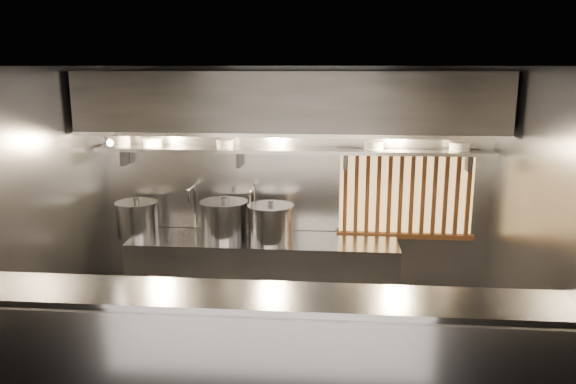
# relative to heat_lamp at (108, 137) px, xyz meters

# --- Properties ---
(floor) EXTENTS (4.50, 4.50, 0.00)m
(floor) POSITION_rel_heat_lamp_xyz_m (1.90, -0.85, -2.07)
(floor) COLOR black
(floor) RESTS_ON ground
(ceiling) EXTENTS (4.50, 4.50, 0.00)m
(ceiling) POSITION_rel_heat_lamp_xyz_m (1.90, -0.85, 0.73)
(ceiling) COLOR black
(ceiling) RESTS_ON wall_back
(wall_back) EXTENTS (4.50, 0.00, 4.50)m
(wall_back) POSITION_rel_heat_lamp_xyz_m (1.90, 0.65, -0.67)
(wall_back) COLOR gray
(wall_back) RESTS_ON floor
(wall_left) EXTENTS (0.00, 3.00, 3.00)m
(wall_left) POSITION_rel_heat_lamp_xyz_m (-0.35, -0.85, -0.67)
(wall_left) COLOR gray
(wall_left) RESTS_ON floor
(wall_right) EXTENTS (0.00, 3.00, 3.00)m
(wall_right) POSITION_rel_heat_lamp_xyz_m (4.15, -0.85, -0.67)
(wall_right) COLOR gray
(wall_right) RESTS_ON floor
(serving_counter) EXTENTS (4.50, 0.56, 1.13)m
(serving_counter) POSITION_rel_heat_lamp_xyz_m (1.90, -1.81, -1.50)
(serving_counter) COLOR #99999E
(serving_counter) RESTS_ON floor
(cooking_bench) EXTENTS (3.00, 0.70, 0.90)m
(cooking_bench) POSITION_rel_heat_lamp_xyz_m (1.60, 0.28, -1.62)
(cooking_bench) COLOR #99999E
(cooking_bench) RESTS_ON floor
(bowl_shelf) EXTENTS (4.40, 0.34, 0.04)m
(bowl_shelf) POSITION_rel_heat_lamp_xyz_m (1.90, 0.47, -0.19)
(bowl_shelf) COLOR #99999E
(bowl_shelf) RESTS_ON wall_back
(exhaust_hood) EXTENTS (4.40, 0.81, 0.65)m
(exhaust_hood) POSITION_rel_heat_lamp_xyz_m (1.90, 0.25, 0.36)
(exhaust_hood) COLOR #2D2D30
(exhaust_hood) RESTS_ON ceiling
(wood_screen) EXTENTS (1.56, 0.09, 1.04)m
(wood_screen) POSITION_rel_heat_lamp_xyz_m (3.20, 0.60, -0.69)
(wood_screen) COLOR #FFCD72
(wood_screen) RESTS_ON wall_back
(faucet_left) EXTENTS (0.04, 0.30, 0.50)m
(faucet_left) POSITION_rel_heat_lamp_xyz_m (0.75, 0.52, -0.76)
(faucet_left) COLOR silver
(faucet_left) RESTS_ON wall_back
(faucet_right) EXTENTS (0.04, 0.30, 0.50)m
(faucet_right) POSITION_rel_heat_lamp_xyz_m (1.45, 0.52, -0.76)
(faucet_right) COLOR silver
(faucet_right) RESTS_ON wall_back
(heat_lamp) EXTENTS (0.25, 0.35, 0.20)m
(heat_lamp) POSITION_rel_heat_lamp_xyz_m (0.00, 0.00, 0.00)
(heat_lamp) COLOR #99999E
(heat_lamp) RESTS_ON exhaust_hood
(pendant_bulb) EXTENTS (0.09, 0.09, 0.19)m
(pendant_bulb) POSITION_rel_heat_lamp_xyz_m (1.80, 0.35, -0.11)
(pendant_bulb) COLOR #2D2D30
(pendant_bulb) RESTS_ON exhaust_hood
(stock_pot_left) EXTENTS (0.49, 0.49, 0.43)m
(stock_pot_left) POSITION_rel_heat_lamp_xyz_m (0.15, 0.31, -0.97)
(stock_pot_left) COLOR #99999E
(stock_pot_left) RESTS_ON cooking_bench
(stock_pot_mid) EXTENTS (0.53, 0.53, 0.45)m
(stock_pot_mid) POSITION_rel_heat_lamp_xyz_m (1.69, 0.23, -0.96)
(stock_pot_mid) COLOR #99999E
(stock_pot_mid) RESTS_ON cooking_bench
(stock_pot_right) EXTENTS (0.70, 0.70, 0.46)m
(stock_pot_right) POSITION_rel_heat_lamp_xyz_m (1.15, 0.33, -0.96)
(stock_pot_right) COLOR #99999E
(stock_pot_right) RESTS_ON cooking_bench
(bowl_stack_0) EXTENTS (0.22, 0.22, 0.13)m
(bowl_stack_0) POSITION_rel_heat_lamp_xyz_m (-0.05, 0.47, -0.10)
(bowl_stack_0) COLOR white
(bowl_stack_0) RESTS_ON bowl_shelf
(bowl_stack_1) EXTENTS (0.24, 0.24, 0.09)m
(bowl_stack_1) POSITION_rel_heat_lamp_xyz_m (0.32, 0.47, -0.12)
(bowl_stack_1) COLOR white
(bowl_stack_1) RESTS_ON bowl_shelf
(bowl_stack_2) EXTENTS (0.20, 0.20, 0.09)m
(bowl_stack_2) POSITION_rel_heat_lamp_xyz_m (1.15, 0.47, -0.12)
(bowl_stack_2) COLOR white
(bowl_stack_2) RESTS_ON bowl_shelf
(bowl_stack_3) EXTENTS (0.23, 0.23, 0.09)m
(bowl_stack_3) POSITION_rel_heat_lamp_xyz_m (2.81, 0.47, -0.12)
(bowl_stack_3) COLOR white
(bowl_stack_3) RESTS_ON bowl_shelf
(bowl_stack_4) EXTENTS (0.23, 0.23, 0.09)m
(bowl_stack_4) POSITION_rel_heat_lamp_xyz_m (3.73, 0.47, -0.12)
(bowl_stack_4) COLOR white
(bowl_stack_4) RESTS_ON bowl_shelf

